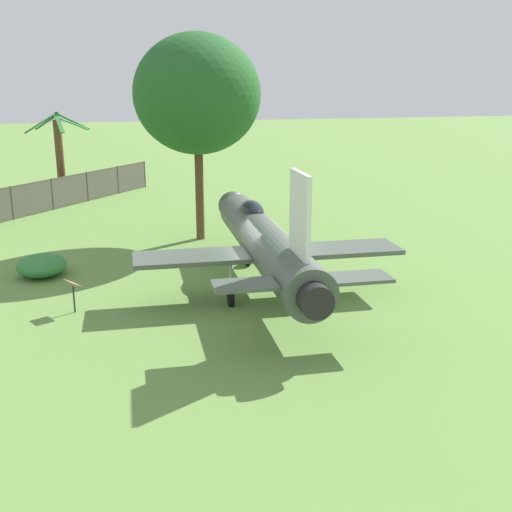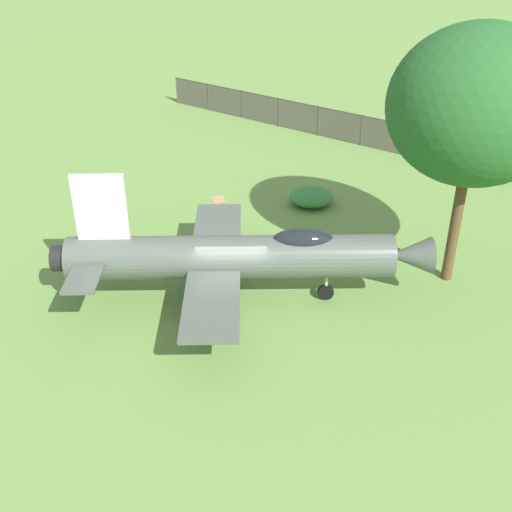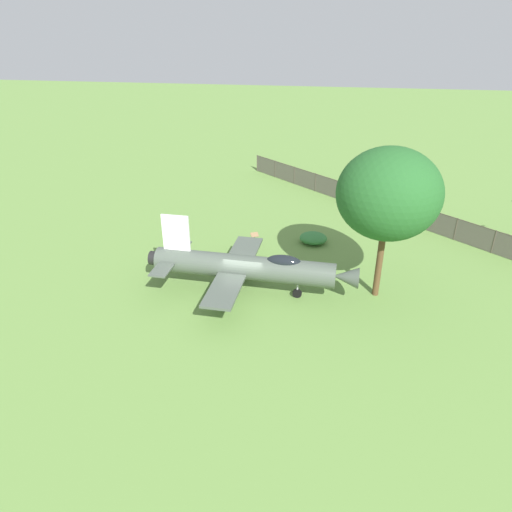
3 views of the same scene
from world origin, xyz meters
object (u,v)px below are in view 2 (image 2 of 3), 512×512
shade_tree (477,106)px  shrub_near_fence (311,197)px  info_plaque (219,203)px  display_jet (241,256)px

shade_tree → shrub_near_fence: shade_tree is taller
shade_tree → shrub_near_fence: bearing=121.7°
shade_tree → info_plaque: 12.14m
display_jet → shade_tree: bearing=9.8°
shade_tree → display_jet: bearing=-172.7°
display_jet → shrub_near_fence: bearing=67.8°
display_jet → shrub_near_fence: 9.06m
shrub_near_fence → info_plaque: 4.73m
shrub_near_fence → shade_tree: bearing=-58.3°
shade_tree → shrub_near_fence: 10.52m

